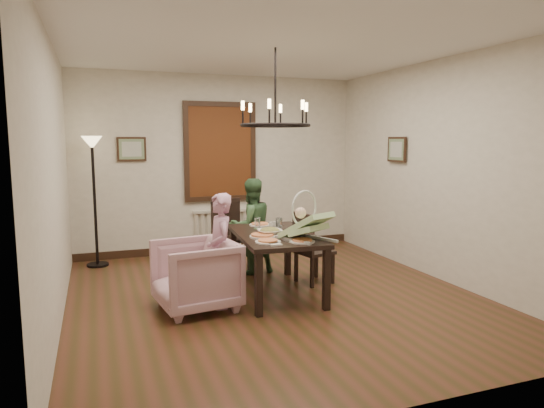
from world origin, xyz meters
TOP-DOWN VIEW (x-y plane):
  - room_shell at (0.00, 0.37)m, footprint 4.51×5.00m
  - dining_table at (0.05, 0.12)m, footprint 0.98×1.59m
  - chair_far at (-0.15, 1.30)m, footprint 0.50×0.50m
  - chair_right at (0.66, 0.34)m, footprint 0.48×0.48m
  - armchair at (-0.93, -0.10)m, footprint 0.91×0.90m
  - elderly_woman at (-0.66, -0.11)m, footprint 0.25×0.38m
  - seated_man at (0.05, 1.04)m, footprint 0.57×0.48m
  - baby_bouncer at (0.23, -0.36)m, footprint 0.61×0.69m
  - salad_bowl at (-0.05, 0.04)m, footprint 0.33×0.33m
  - pizza_platter at (-0.16, -0.05)m, footprint 0.29×0.29m
  - drinking_glass at (0.17, 0.30)m, footprint 0.08×0.08m
  - window_blinds at (0.00, 2.46)m, footprint 1.00×0.03m
  - radiator at (0.00, 2.48)m, footprint 0.92×0.12m
  - picture_back at (-1.35, 2.47)m, footprint 0.42×0.03m
  - picture_right at (2.21, 0.90)m, footprint 0.03×0.42m
  - floor_lamp at (-1.90, 2.15)m, footprint 0.30×0.30m
  - chandelier at (0.05, 0.12)m, footprint 0.80×0.80m

SIDE VIEW (x-z plane):
  - radiator at x=0.00m, z-range 0.04..0.66m
  - armchair at x=-0.93m, z-range 0.00..0.74m
  - chair_right at x=0.66m, z-range 0.00..0.90m
  - chair_far at x=-0.15m, z-range 0.00..0.98m
  - elderly_woman at x=-0.66m, z-range 0.00..1.02m
  - seated_man at x=0.05m, z-range 0.00..1.06m
  - dining_table at x=0.05m, z-range 0.27..0.98m
  - pizza_platter at x=-0.16m, z-range 0.71..0.75m
  - salad_bowl at x=-0.05m, z-range 0.71..0.79m
  - drinking_glass at x=0.17m, z-range 0.71..0.87m
  - baby_bouncer at x=0.23m, z-range 0.71..1.08m
  - floor_lamp at x=-1.90m, z-range 0.00..1.80m
  - room_shell at x=0.00m, z-range -0.01..2.80m
  - window_blinds at x=0.00m, z-range 0.90..2.30m
  - picture_back at x=-1.35m, z-range 1.47..1.83m
  - picture_right at x=2.21m, z-range 1.47..1.83m
  - chandelier at x=0.05m, z-range 1.93..1.97m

